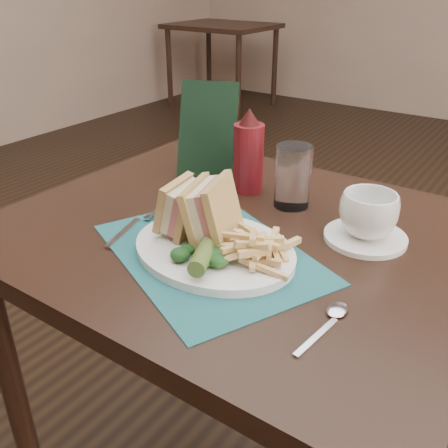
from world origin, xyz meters
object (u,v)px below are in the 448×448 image
(drinking_glass, at_px, (293,177))
(ketchup_bottle, at_px, (249,150))
(table_main, at_px, (238,373))
(check_presenter, at_px, (208,130))
(table_bg_left, at_px, (222,66))
(placemat, at_px, (209,253))
(sandwich_half_b, at_px, (201,209))
(sandwich_half_a, at_px, (173,205))
(coffee_cup, at_px, (368,215))
(saucer, at_px, (365,237))
(plate, at_px, (214,250))

(drinking_glass, distance_m, ketchup_bottle, 0.12)
(table_main, distance_m, check_presenter, 0.56)
(table_main, height_order, table_bg_left, same)
(table_bg_left, xyz_separation_m, drinking_glass, (2.38, -3.14, 0.44))
(drinking_glass, bearing_deg, ketchup_bottle, 171.76)
(placemat, height_order, sandwich_half_b, sandwich_half_b)
(table_bg_left, relative_size, sandwich_half_a, 9.29)
(sandwich_half_b, distance_m, coffee_cup, 0.30)
(table_bg_left, relative_size, sandwich_half_b, 7.85)
(table_bg_left, distance_m, sandwich_half_b, 4.13)
(table_main, xyz_separation_m, coffee_cup, (0.22, 0.09, 0.43))
(sandwich_half_a, xyz_separation_m, sandwich_half_b, (0.06, 0.00, 0.01))
(table_bg_left, bearing_deg, sandwich_half_b, -55.49)
(table_main, relative_size, coffee_cup, 8.63)
(placemat, relative_size, saucer, 2.67)
(table_main, height_order, check_presenter, check_presenter)
(placemat, relative_size, check_presenter, 1.81)
(drinking_glass, xyz_separation_m, check_presenter, (-0.25, 0.05, 0.04))
(sandwich_half_a, bearing_deg, drinking_glass, 57.29)
(table_bg_left, distance_m, placemat, 4.15)
(table_bg_left, distance_m, sandwich_half_a, 4.10)
(table_bg_left, xyz_separation_m, plate, (2.36, -3.40, 0.38))
(saucer, xyz_separation_m, ketchup_bottle, (-0.30, 0.07, 0.09))
(sandwich_half_a, relative_size, drinking_glass, 0.75)
(coffee_cup, bearing_deg, saucer, 0.00)
(sandwich_half_b, xyz_separation_m, ketchup_bottle, (-0.07, 0.26, 0.02))
(check_presenter, bearing_deg, drinking_glass, -32.02)
(drinking_glass, bearing_deg, plate, -93.10)
(table_bg_left, xyz_separation_m, sandwich_half_a, (2.27, -3.39, 0.44))
(plate, xyz_separation_m, sandwich_half_b, (-0.04, 0.01, 0.06))
(plate, xyz_separation_m, ketchup_bottle, (-0.10, 0.27, 0.08))
(placemat, relative_size, plate, 1.33)
(table_main, height_order, plate, plate)
(sandwich_half_b, xyz_separation_m, drinking_glass, (0.05, 0.25, -0.01))
(sandwich_half_b, bearing_deg, saucer, 24.13)
(plate, relative_size, check_presenter, 1.35)
(saucer, relative_size, coffee_cup, 1.44)
(sandwich_half_a, height_order, coffee_cup, sandwich_half_a)
(table_bg_left, bearing_deg, placemat, -55.28)
(check_presenter, bearing_deg, ketchup_bottle, -34.78)
(table_main, bearing_deg, check_presenter, 138.56)
(sandwich_half_a, relative_size, ketchup_bottle, 0.52)
(ketchup_bottle, bearing_deg, saucer, -13.60)
(placemat, relative_size, sandwich_half_b, 3.49)
(sandwich_half_a, height_order, ketchup_bottle, ketchup_bottle)
(coffee_cup, distance_m, ketchup_bottle, 0.31)
(table_main, bearing_deg, sandwich_half_b, -97.78)
(sandwich_half_b, height_order, ketchup_bottle, ketchup_bottle)
(drinking_glass, bearing_deg, table_main, -104.15)
(coffee_cup, distance_m, check_presenter, 0.45)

